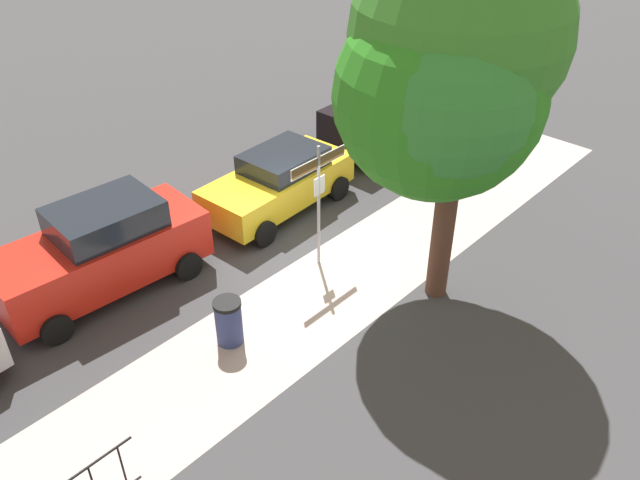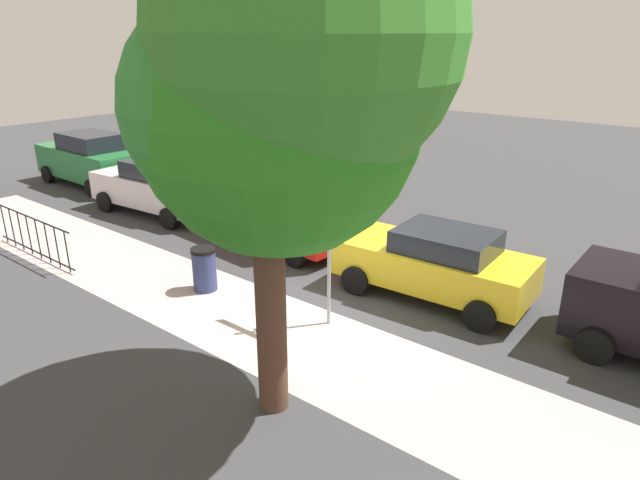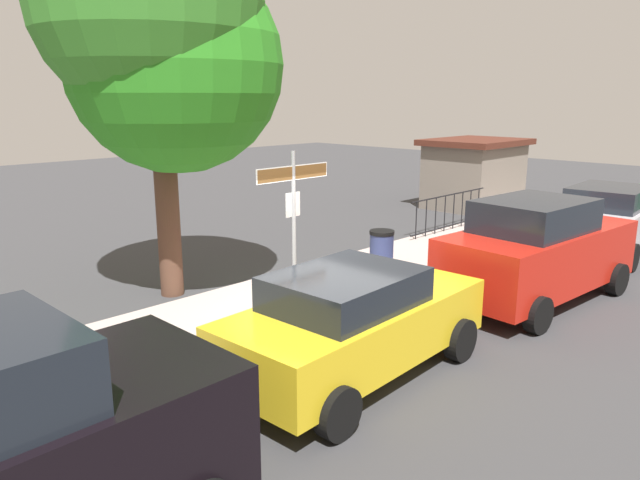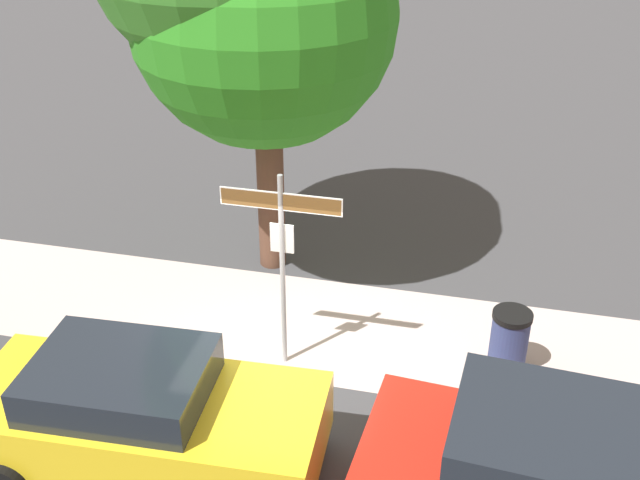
% 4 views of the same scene
% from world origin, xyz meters
% --- Properties ---
extents(ground_plane, '(60.00, 60.00, 0.00)m').
position_xyz_m(ground_plane, '(0.00, 0.00, 0.00)').
color(ground_plane, '#38383A').
extents(sidewalk_strip, '(24.00, 2.60, 0.00)m').
position_xyz_m(sidewalk_strip, '(2.00, 1.30, 0.00)').
color(sidewalk_strip, '#B2A09A').
rests_on(sidewalk_strip, ground_plane).
extents(street_sign, '(1.62, 0.07, 2.92)m').
position_xyz_m(street_sign, '(-0.20, 0.40, 2.04)').
color(street_sign, '#9EA0A5').
rests_on(street_sign, ground_plane).
extents(shade_tree, '(4.40, 3.97, 7.36)m').
position_xyz_m(shade_tree, '(-1.16, 2.66, 4.80)').
color(shade_tree, '#4F3325').
rests_on(shade_tree, ground_plane).
extents(car_yellow, '(4.19, 2.08, 1.55)m').
position_xyz_m(car_yellow, '(-1.25, -1.94, 0.80)').
color(car_yellow, gold).
rests_on(car_yellow, ground_plane).
extents(car_red, '(4.53, 2.26, 1.99)m').
position_xyz_m(car_red, '(3.55, -2.31, 0.99)').
color(car_red, red).
rests_on(car_red, ground_plane).
extents(car_silver, '(4.50, 2.28, 1.69)m').
position_xyz_m(car_silver, '(8.35, -1.95, 0.87)').
color(car_silver, silver).
rests_on(car_silver, ground_plane).
extents(car_green, '(4.69, 2.02, 1.95)m').
position_xyz_m(car_green, '(13.15, -2.44, 0.98)').
color(car_green, '#226D35').
rests_on(car_green, ground_plane).
extents(iron_fence, '(3.75, 0.04, 1.07)m').
position_xyz_m(iron_fence, '(7.76, 2.30, 0.56)').
color(iron_fence, black).
rests_on(iron_fence, ground_plane).
extents(trash_bin, '(0.55, 0.55, 0.98)m').
position_xyz_m(trash_bin, '(2.88, 0.90, 0.49)').
color(trash_bin, navy).
rests_on(trash_bin, ground_plane).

